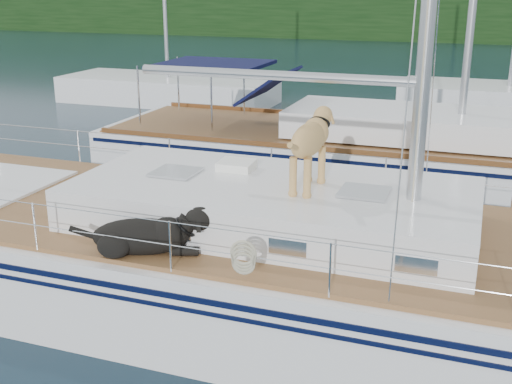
% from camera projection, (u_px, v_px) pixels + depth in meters
% --- Properties ---
extents(ground, '(120.00, 120.00, 0.00)m').
position_uv_depth(ground, '(218.00, 299.00, 9.16)').
color(ground, black).
rests_on(ground, ground).
extents(tree_line, '(90.00, 3.00, 6.00)m').
position_uv_depth(tree_line, '(451.00, 1.00, 48.46)').
color(tree_line, black).
rests_on(tree_line, ground).
extents(shore_bank, '(92.00, 1.00, 1.20)m').
position_uv_depth(shore_bank, '(449.00, 33.00, 50.27)').
color(shore_bank, '#595147').
rests_on(shore_bank, ground).
extents(main_sailboat, '(12.00, 3.82, 14.01)m').
position_uv_depth(main_sailboat, '(224.00, 256.00, 8.91)').
color(main_sailboat, white).
rests_on(main_sailboat, ground).
extents(neighbor_sailboat, '(11.00, 3.50, 13.30)m').
position_uv_depth(neighbor_sailboat, '(350.00, 156.00, 14.32)').
color(neighbor_sailboat, white).
rests_on(neighbor_sailboat, ground).
extents(bg_boat_west, '(8.00, 3.00, 11.65)m').
position_uv_depth(bg_boat_west, '(168.00, 90.00, 24.12)').
color(bg_boat_west, white).
rests_on(bg_boat_west, ground).
extents(bg_boat_center, '(7.20, 3.00, 11.65)m').
position_uv_depth(bg_boat_center, '(508.00, 101.00, 22.03)').
color(bg_boat_center, white).
rests_on(bg_boat_center, ground).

